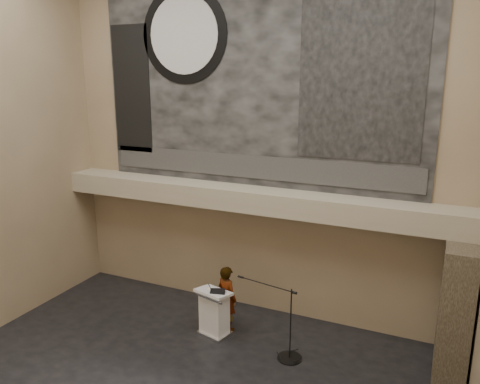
% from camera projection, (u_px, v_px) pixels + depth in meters
% --- Properties ---
extents(wall_back, '(10.00, 0.02, 8.50)m').
position_uv_depth(wall_back, '(254.00, 141.00, 11.02)').
color(wall_back, '#897657').
rests_on(wall_back, floor).
extents(soffit, '(10.00, 0.80, 0.50)m').
position_uv_depth(soffit, '(247.00, 199.00, 10.99)').
color(soffit, tan).
rests_on(soffit, wall_back).
extents(sprinkler_left, '(0.04, 0.04, 0.06)m').
position_uv_depth(sprinkler_left, '(187.00, 203.00, 11.66)').
color(sprinkler_left, '#B2893D').
rests_on(sprinkler_left, soffit).
extents(sprinkler_right, '(0.04, 0.04, 0.06)m').
position_uv_depth(sprinkler_right, '(325.00, 221.00, 10.25)').
color(sprinkler_right, '#B2893D').
rests_on(sprinkler_right, soffit).
extents(banner, '(8.00, 0.05, 5.00)m').
position_uv_depth(banner, '(254.00, 78.00, 10.64)').
color(banner, black).
rests_on(banner, wall_back).
extents(banner_text_strip, '(7.76, 0.02, 0.55)m').
position_uv_depth(banner_text_strip, '(253.00, 167.00, 11.11)').
color(banner_text_strip, '#303030').
rests_on(banner_text_strip, banner).
extents(banner_clock_rim, '(2.30, 0.02, 2.30)m').
position_uv_depth(banner_clock_rim, '(184.00, 35.00, 11.08)').
color(banner_clock_rim, black).
rests_on(banner_clock_rim, banner).
extents(banner_clock_face, '(1.84, 0.02, 1.84)m').
position_uv_depth(banner_clock_face, '(183.00, 35.00, 11.07)').
color(banner_clock_face, silver).
rests_on(banner_clock_face, banner).
extents(banner_building_print, '(2.60, 0.02, 3.60)m').
position_uv_depth(banner_building_print, '(361.00, 74.00, 9.62)').
color(banner_building_print, black).
rests_on(banner_building_print, banner).
extents(banner_brick_print, '(1.10, 0.02, 3.20)m').
position_uv_depth(banner_brick_print, '(132.00, 90.00, 12.05)').
color(banner_brick_print, black).
rests_on(banner_brick_print, banner).
extents(stone_pier, '(0.60, 1.40, 2.70)m').
position_uv_depth(stone_pier, '(456.00, 309.00, 9.12)').
color(stone_pier, '#3D3325').
rests_on(stone_pier, floor).
extents(lectern, '(0.86, 0.70, 1.14)m').
position_uv_depth(lectern, '(214.00, 313.00, 10.57)').
color(lectern, silver).
rests_on(lectern, floor).
extents(binder, '(0.41, 0.37, 0.04)m').
position_uv_depth(binder, '(218.00, 291.00, 10.35)').
color(binder, black).
rests_on(binder, lectern).
extents(papers, '(0.23, 0.29, 0.00)m').
position_uv_depth(papers, '(211.00, 291.00, 10.42)').
color(papers, white).
rests_on(papers, lectern).
extents(speaker_person, '(0.67, 0.56, 1.55)m').
position_uv_depth(speaker_person, '(227.00, 298.00, 10.77)').
color(speaker_person, silver).
rests_on(speaker_person, floor).
extents(mic_stand, '(1.56, 0.52, 1.58)m').
position_uv_depth(mic_stand, '(288.00, 347.00, 9.77)').
color(mic_stand, black).
rests_on(mic_stand, floor).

